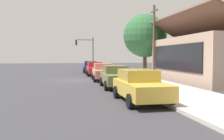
{
  "coord_description": "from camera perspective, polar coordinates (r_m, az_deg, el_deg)",
  "views": [
    {
      "loc": [
        24.16,
        -1.06,
        2.27
      ],
      "look_at": [
        1.67,
        3.33,
        1.02
      ],
      "focal_mm": 40.46,
      "sensor_mm": 36.0,
      "label": 1
    }
  ],
  "objects": [
    {
      "name": "ground_plane",
      "position": [
        24.29,
        -8.51,
        -2.26
      ],
      "size": [
        120.0,
        120.0,
        0.0
      ],
      "primitive_type": "plane",
      "color": "#38383D"
    },
    {
      "name": "storefront_building",
      "position": [
        24.09,
        21.75,
        2.51
      ],
      "size": [
        11.82,
        7.49,
        5.96
      ],
      "color": "tan",
      "rests_on": "ground"
    },
    {
      "name": "traffic_light_main",
      "position": [
        39.52,
        -5.84,
        4.89
      ],
      "size": [
        0.37,
        2.79,
        5.2
      ],
      "color": "#383833",
      "rests_on": "ground"
    },
    {
      "name": "car_navy",
      "position": [
        35.17,
        -4.87,
        0.75
      ],
      "size": [
        4.5,
        2.24,
        1.59
      ],
      "rotation": [
        0.0,
        0.0,
        -0.06
      ],
      "color": "navy",
      "rests_on": "ground"
    },
    {
      "name": "car_cherry",
      "position": [
        29.79,
        -3.88,
        0.33
      ],
      "size": [
        4.69,
        2.14,
        1.59
      ],
      "rotation": [
        0.0,
        0.0,
        -0.03
      ],
      "color": "red",
      "rests_on": "ground"
    },
    {
      "name": "shade_tree",
      "position": [
        29.8,
        7.46,
        7.68
      ],
      "size": [
        5.03,
        5.03,
        7.17
      ],
      "color": "brown",
      "rests_on": "ground"
    },
    {
      "name": "sidewalk_curb",
      "position": [
        25.16,
        4.34,
        -1.87
      ],
      "size": [
        60.0,
        4.2,
        0.16
      ],
      "primitive_type": "cube",
      "color": "beige",
      "rests_on": "ground"
    },
    {
      "name": "car_coral",
      "position": [
        23.65,
        -1.98,
        -0.4
      ],
      "size": [
        4.58,
        2.25,
        1.59
      ],
      "rotation": [
        0.0,
        0.0,
        -0.06
      ],
      "color": "#EA8C75",
      "rests_on": "ground"
    },
    {
      "name": "fire_hydrant_red",
      "position": [
        25.84,
        0.72,
        -0.8
      ],
      "size": [
        0.22,
        0.22,
        0.71
      ],
      "color": "red",
      "rests_on": "sidewalk_curb"
    },
    {
      "name": "car_olive",
      "position": [
        18.18,
        0.88,
        -1.46
      ],
      "size": [
        4.49,
        2.16,
        1.59
      ],
      "rotation": [
        0.0,
        0.0,
        -0.04
      ],
      "color": "olive",
      "rests_on": "ground"
    },
    {
      "name": "car_mustard",
      "position": [
        12.63,
        6.32,
        -3.5
      ],
      "size": [
        4.61,
        2.09,
        1.59
      ],
      "rotation": [
        0.0,
        0.0,
        0.0
      ],
      "color": "gold",
      "rests_on": "ground"
    },
    {
      "name": "utility_pole_wooden",
      "position": [
        26.56,
        9.44,
        6.67
      ],
      "size": [
        1.8,
        0.24,
        7.5
      ],
      "color": "brown",
      "rests_on": "ground"
    }
  ]
}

